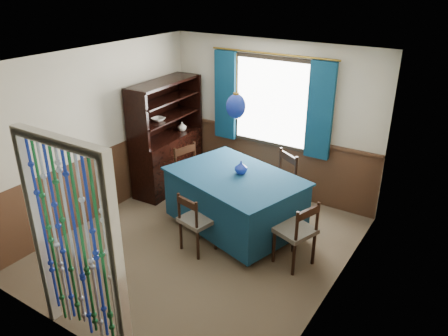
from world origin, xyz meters
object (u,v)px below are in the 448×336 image
Objects in this scene: bowl_shelf at (158,119)px; vase_sideboard at (182,126)px; chair_far at (278,182)px; pendant_lamp at (236,106)px; dining_table at (235,199)px; chair_near at (196,221)px; vase_table at (241,168)px; chair_left at (192,174)px; sideboard at (167,152)px; chair_right at (297,232)px.

bowl_shelf reaches higher than vase_sideboard.
chair_far is 1.18× the size of pendant_lamp.
chair_near is at bearing -87.33° from dining_table.
vase_sideboard is (-1.68, 0.86, 0.05)m from vase_table.
pendant_lamp reaches higher than dining_table.
bowl_shelf is (-1.65, 0.36, 0.79)m from dining_table.
chair_far is at bearing 122.30° from chair_left.
sideboard is at bearing 151.49° from chair_near.
vase_sideboard is at bearing 143.56° from chair_near.
dining_table is 2.31× the size of chair_right.
vase_sideboard reaches higher than dining_table.
vase_table is 0.74× the size of bowl_shelf.
pendant_lamp is at bearing 100.28° from chair_far.
vase_sideboard reaches higher than vase_table.
chair_left is 1.13m from vase_table.
vase_table is 1.89m from vase_sideboard.
chair_far reaches higher than dining_table.
chair_far is at bearing -4.89° from vase_sideboard.
pendant_lamp reaches higher than vase_sideboard.
chair_right is (1.07, -0.28, -0.02)m from dining_table.
sideboard is at bearing 91.36° from chair_right.
chair_far is at bearing 86.14° from dining_table.
chair_far is 2.00m from sideboard.
dining_table is 12.25× the size of vase_table.
chair_left reaches higher than dining_table.
chair_far is at bearing 12.45° from bowl_shelf.
chair_left is at bearing 50.03° from chair_far.
pendant_lamp is 0.90m from vase_table.
vase_table is (1.74, -0.51, 0.32)m from sideboard.
chair_far reaches higher than chair_near.
pendant_lamp reaches higher than chair_far.
pendant_lamp is at bearing -12.22° from bowl_shelf.
chair_far is at bearing 85.08° from chair_near.
bowl_shelf is (0.06, -0.24, 0.65)m from sideboard.
chair_far is (0.44, 1.48, 0.07)m from chair_near.
vase_table reaches higher than dining_table.
dining_table is 1.97m from vase_sideboard.
chair_left is at bearing -24.01° from sideboard.
pendant_lamp is at bearing -29.87° from vase_sideboard.
dining_table is 1.10m from chair_right.
dining_table is 1.81m from sideboard.
sideboard is (-1.55, 1.30, 0.18)m from chair_near.
dining_table is 1.03m from chair_left.
dining_table is at bearing 100.28° from chair_far.
chair_near is 0.46× the size of sideboard.
vase_sideboard is (-2.71, 1.22, 0.53)m from chair_right.
dining_table is at bearing 88.57° from chair_near.
dining_table is 0.83m from chair_far.
chair_left is at bearing -3.33° from bowl_shelf.
pendant_lamp is 2.08m from vase_sideboard.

